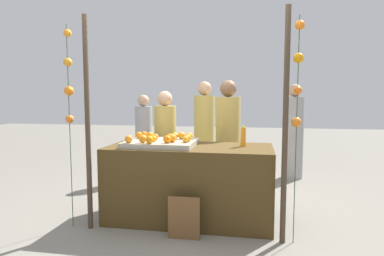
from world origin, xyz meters
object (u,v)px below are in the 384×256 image
(stall_counter, at_px, (190,183))
(chalkboard_sign, at_px, (184,219))
(orange_1, at_px, (155,137))
(vendor_right, at_px, (228,146))
(vendor_left, at_px, (165,149))
(juice_bottle, at_px, (243,137))
(orange_0, at_px, (150,140))

(stall_counter, bearing_deg, chalkboard_sign, -85.20)
(orange_1, bearing_deg, stall_counter, -2.53)
(vendor_right, bearing_deg, vendor_left, -177.05)
(stall_counter, distance_m, vendor_left, 0.91)
(stall_counter, bearing_deg, vendor_left, 124.34)
(orange_1, distance_m, chalkboard_sign, 1.08)
(orange_1, height_order, vendor_right, vendor_right)
(juice_bottle, relative_size, vendor_left, 0.16)
(orange_0, distance_m, vendor_right, 1.34)
(juice_bottle, bearing_deg, orange_1, -176.38)
(chalkboard_sign, bearing_deg, orange_1, 128.69)
(orange_0, xyz_separation_m, orange_1, (-0.03, 0.32, -0.01))
(vendor_left, xyz_separation_m, vendor_right, (0.88, 0.05, 0.07))
(vendor_right, bearing_deg, juice_bottle, -71.27)
(orange_0, bearing_deg, chalkboard_sign, -31.60)
(vendor_right, bearing_deg, orange_0, -126.63)
(stall_counter, relative_size, orange_1, 25.11)
(orange_0, bearing_deg, stall_counter, 36.92)
(stall_counter, height_order, vendor_right, vendor_right)
(vendor_right, bearing_deg, stall_counter, -117.16)
(orange_0, relative_size, juice_bottle, 0.38)
(juice_bottle, bearing_deg, vendor_left, 150.36)
(orange_0, bearing_deg, juice_bottle, 20.65)
(stall_counter, relative_size, vendor_left, 1.25)
(orange_0, xyz_separation_m, vendor_left, (-0.09, 1.01, -0.27))
(orange_0, relative_size, chalkboard_sign, 0.20)
(orange_0, bearing_deg, vendor_right, 53.37)
(orange_0, relative_size, vendor_right, 0.05)
(orange_1, xyz_separation_m, juice_bottle, (1.05, 0.07, 0.02))
(orange_1, bearing_deg, orange_0, -84.92)
(orange_0, xyz_separation_m, vendor_right, (0.79, 1.06, -0.20))
(stall_counter, distance_m, orange_0, 0.74)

